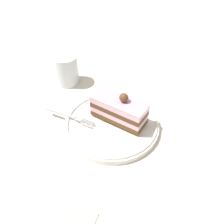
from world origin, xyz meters
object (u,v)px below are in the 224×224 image
Objects in this scene: drink_glass_near at (67,71)px; fork at (71,117)px; dessert_plate at (112,125)px; cake_slice at (119,109)px.

fork is at bearing -5.31° from drink_glass_near.
dessert_plate is at bearing 65.70° from fork.
dessert_plate is 0.04m from cake_slice.
dessert_plate is 1.71× the size of cake_slice.
fork is (-0.03, -0.11, -0.02)m from cake_slice.
fork is at bearing -114.30° from dessert_plate.
drink_glass_near reaches higher than dessert_plate.
dessert_plate is 0.22m from drink_glass_near.
drink_glass_near is at bearing -160.80° from dessert_plate.
fork is at bearing -107.11° from cake_slice.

